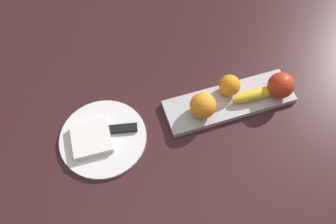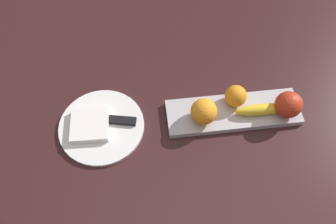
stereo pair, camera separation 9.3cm
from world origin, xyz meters
TOP-DOWN VIEW (x-y plane):
  - ground_plane at (0.00, 0.00)m, footprint 2.40×2.40m
  - fruit_tray at (0.04, -0.02)m, footprint 0.39×0.12m
  - apple at (-0.11, -0.00)m, footprint 0.08×0.08m
  - banana at (-0.04, -0.01)m, footprint 0.16×0.03m
  - orange_near_apple at (0.03, -0.05)m, footprint 0.06×0.06m
  - orange_near_banana at (0.13, -0.01)m, footprint 0.07×0.07m
  - dinner_plate at (0.42, -0.02)m, footprint 0.24×0.24m
  - folded_napkin at (0.45, -0.02)m, footprint 0.11×0.11m
  - knife at (0.38, -0.03)m, footprint 0.18×0.06m

SIDE VIEW (x-z plane):
  - ground_plane at x=0.00m, z-range 0.00..0.00m
  - dinner_plate at x=0.42m, z-range 0.00..0.01m
  - fruit_tray at x=0.04m, z-range 0.00..0.02m
  - knife at x=0.38m, z-range 0.01..0.02m
  - folded_napkin at x=0.45m, z-range 0.01..0.03m
  - banana at x=-0.04m, z-range 0.02..0.05m
  - orange_near_apple at x=0.03m, z-range 0.02..0.08m
  - orange_near_banana at x=0.13m, z-range 0.02..0.09m
  - apple at x=-0.11m, z-range 0.02..0.10m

